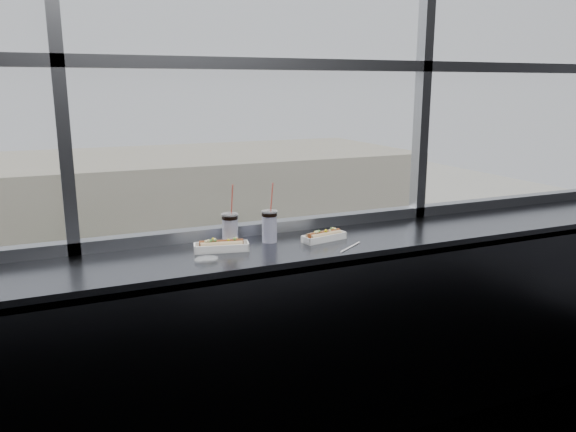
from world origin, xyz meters
name	(u,v)px	position (x,y,z in m)	size (l,w,h in m)	color
wall_back_lower	(268,325)	(0.00, 1.50, 0.55)	(6.00, 6.00, 0.00)	black
window_glass	(263,3)	(0.00, 1.52, 2.30)	(6.00, 6.00, 0.00)	silver
window_mullions	(265,2)	(0.00, 1.50, 2.30)	(6.00, 0.08, 2.40)	gray
counter	(287,250)	(0.00, 1.23, 1.07)	(6.00, 0.55, 0.06)	#575A61
counter_fascia	(307,366)	(0.00, 0.97, 0.55)	(6.00, 0.04, 1.04)	#575A61
hotdog_tray_left	(221,246)	(-0.34, 1.25, 1.13)	(0.28, 0.14, 0.07)	white
hotdog_tray_right	(324,236)	(0.21, 1.22, 1.12)	(0.26, 0.13, 0.06)	white
soda_cup_left	(230,228)	(-0.27, 1.32, 1.19)	(0.09, 0.09, 0.32)	white
soda_cup_right	(269,225)	(-0.06, 1.31, 1.19)	(0.09, 0.09, 0.31)	white
loose_straw	(350,247)	(0.27, 1.05, 1.10)	(0.01, 0.01, 0.21)	white
wrapper	(206,259)	(-0.45, 1.12, 1.11)	(0.11, 0.08, 0.03)	silver
plaza_ground	(68,251)	(0.00, 45.00, -11.00)	(120.00, 120.00, 0.00)	beige
street_asphalt	(96,398)	(0.00, 21.50, -10.97)	(80.00, 10.00, 0.06)	black
far_sidewalk	(82,326)	(0.00, 29.50, -10.98)	(80.00, 6.00, 0.04)	beige
far_building	(67,217)	(0.00, 39.50, -7.00)	(50.00, 14.00, 8.00)	#B5AB93
car_near_c	(129,418)	(0.86, 17.50, -9.80)	(6.86, 2.86, 2.29)	#741300
car_near_e	(395,358)	(12.27, 17.50, -9.81)	(6.78, 2.82, 2.26)	navy
car_far_b	(116,330)	(1.39, 25.50, -9.83)	(6.64, 2.77, 2.21)	brown
car_near_d	(287,386)	(7.09, 17.50, -9.96)	(5.86, 2.44, 1.95)	white
car_far_c	(339,294)	(13.84, 25.50, -9.85)	(6.54, 2.73, 2.18)	white
pedestrian_c	(161,297)	(4.36, 29.44, -9.97)	(0.88, 0.66, 1.97)	#66605B
pedestrian_b	(46,319)	(-1.76, 28.58, -9.95)	(0.90, 0.68, 2.03)	#66605B
pedestrian_d	(247,278)	(10.05, 30.63, -10.01)	(0.84, 0.63, 1.89)	#66605B
tree_center	(79,273)	(0.08, 29.50, -7.93)	(2.90, 2.90, 4.53)	#47382B
tree_right	(247,255)	(9.67, 29.50, -8.10)	(2.74, 2.74, 4.28)	#47382B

